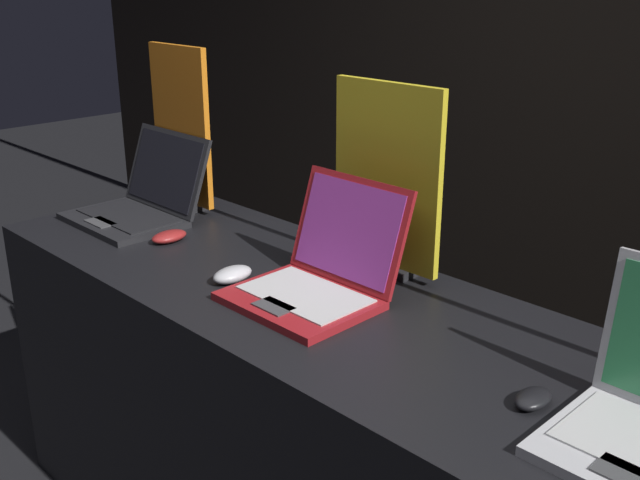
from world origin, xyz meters
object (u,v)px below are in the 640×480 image
mouse_front (169,236)px  mouse_back (533,399)px  mouse_middle (233,274)px  promo_stand_middle (386,184)px  laptop_middle (319,272)px  laptop_front (140,200)px  promo_stand_front (182,132)px

mouse_front → mouse_back: size_ratio=1.24×
mouse_middle → promo_stand_middle: bearing=56.6°
laptop_middle → mouse_back: bearing=-5.6°
mouse_middle → mouse_back: bearing=2.2°
mouse_middle → promo_stand_middle: size_ratio=0.23×
laptop_front → mouse_front: (0.25, -0.06, -0.05)m
mouse_middle → mouse_back: size_ratio=1.25×
mouse_front → laptop_middle: laptop_middle is taller
laptop_middle → promo_stand_middle: (0.00, 0.25, 0.18)m
laptop_front → mouse_front: size_ratio=3.37×
promo_stand_front → promo_stand_middle: 0.84m
promo_stand_middle → mouse_middle: bearing=-123.4°
mouse_front → mouse_back: mouse_front is taller
laptop_front → mouse_middle: (0.62, -0.11, -0.04)m
promo_stand_front → mouse_front: bearing=-43.5°
laptop_front → promo_stand_middle: size_ratio=0.76×
mouse_back → laptop_front: bearing=176.9°
promo_stand_front → laptop_middle: bearing=-13.0°
promo_stand_front → laptop_middle: size_ratio=1.49×
mouse_middle → promo_stand_middle: promo_stand_middle is taller
laptop_middle → mouse_back: 0.64m
laptop_front → mouse_middle: bearing=-10.4°
promo_stand_middle → mouse_back: bearing=-26.0°
promo_stand_front → mouse_back: bearing=-9.9°
laptop_front → mouse_back: size_ratio=4.16×
laptop_middle → laptop_front: bearing=178.7°
laptop_middle → mouse_middle: (-0.22, -0.09, -0.04)m
laptop_middle → mouse_back: laptop_middle is taller
laptop_middle → mouse_middle: 0.25m
mouse_middle → laptop_front: bearing=169.6°
mouse_middle → laptop_middle: bearing=22.9°
laptop_front → promo_stand_front: promo_stand_front is taller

